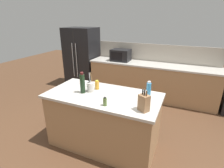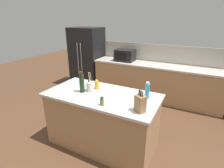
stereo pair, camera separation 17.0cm
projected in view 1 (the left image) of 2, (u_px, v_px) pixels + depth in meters
ground_plane at (104, 143)px, 3.07m from camera, size 14.00×14.00×0.00m
back_counter_run at (150, 81)px, 4.66m from camera, size 3.30×0.66×0.94m
wall_backsplash at (155, 53)px, 4.68m from camera, size 3.26×0.03×0.46m
kitchen_island at (103, 120)px, 2.90m from camera, size 1.79×0.90×0.94m
refrigerator at (82, 58)px, 5.37m from camera, size 0.92×0.75×1.79m
microwave at (121, 55)px, 4.76m from camera, size 0.50×0.39×0.31m
knife_block at (144, 103)px, 2.22m from camera, size 0.16×0.15×0.29m
utensil_crock at (91, 87)px, 2.81m from camera, size 0.12×0.12×0.32m
wine_bottle at (82, 83)px, 2.74m from camera, size 0.08×0.08×0.34m
spice_jar_oregano at (105, 102)px, 2.37m from camera, size 0.05×0.05×0.12m
honey_jar at (97, 85)px, 2.91m from camera, size 0.07×0.07×0.16m
dish_soap_bottle at (149, 90)px, 2.60m from camera, size 0.07×0.07×0.25m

